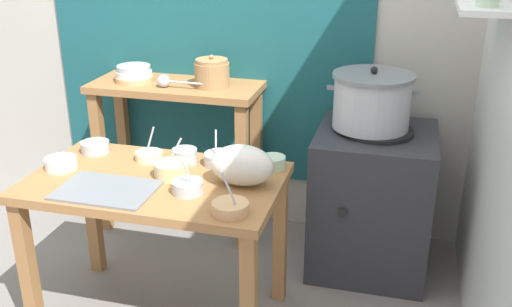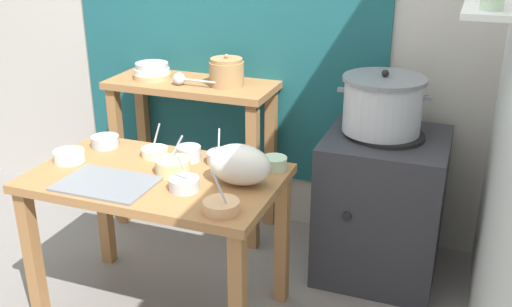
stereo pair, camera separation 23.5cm
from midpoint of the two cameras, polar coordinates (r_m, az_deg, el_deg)
wall_back at (r=3.41m, az=-2.79°, el=14.02°), size 4.40×0.12×2.60m
prep_table at (r=2.66m, az=-12.11°, el=-4.56°), size 1.10×0.66×0.72m
back_shelf_table at (r=3.44m, az=-9.57°, el=3.09°), size 0.96×0.40×0.90m
stove_block at (r=3.16m, az=9.03°, el=-4.47°), size 0.60×0.61×0.78m
steamer_pot at (r=2.98m, az=8.92°, el=5.03°), size 0.45×0.41×0.31m
clay_pot at (r=3.27m, az=-6.36°, el=7.70°), size 0.19×0.19×0.18m
bowl_stack_enamel at (r=3.45m, az=-13.64°, el=7.45°), size 0.21×0.21×0.09m
ladle at (r=3.30m, az=-10.75°, el=6.85°), size 0.30×0.07×0.07m
serving_tray at (r=2.55m, az=-16.85°, el=-3.44°), size 0.40×0.28×0.01m
plastic_bag at (r=2.47m, az=-4.09°, el=-1.19°), size 0.27×0.17×0.18m
prep_bowl_0 at (r=2.96m, az=-17.48°, el=0.61°), size 0.14×0.14×0.05m
prep_bowl_1 at (r=2.74m, az=-9.36°, el=-0.23°), size 0.12×0.12×0.07m
prep_bowl_2 at (r=2.27m, az=-5.49°, el=-5.23°), size 0.14×0.14×0.18m
prep_bowl_3 at (r=2.80m, az=-12.67°, el=-0.22°), size 0.13×0.13×0.16m
prep_bowl_4 at (r=2.60m, az=-10.70°, el=-1.53°), size 0.15×0.15×0.17m
prep_bowl_5 at (r=2.70m, az=-5.99°, el=-0.53°), size 0.15×0.15×0.16m
prep_bowl_6 at (r=2.45m, az=-9.38°, el=-3.21°), size 0.13×0.13×0.17m
prep_bowl_7 at (r=2.64m, az=-0.90°, el=-0.86°), size 0.11×0.11×0.06m
prep_bowl_8 at (r=2.82m, az=-20.61°, el=-0.90°), size 0.14×0.14×0.05m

